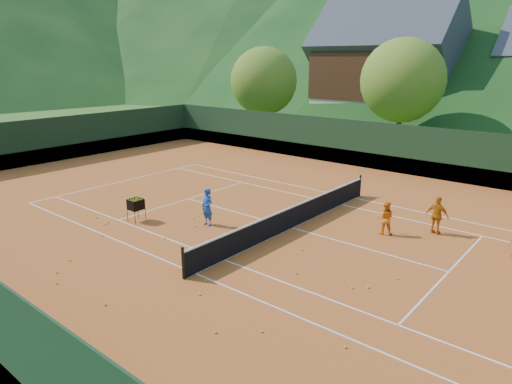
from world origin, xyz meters
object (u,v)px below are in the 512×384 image
Objects in this scene: ball_hopper at (136,205)px; chalet_left at (385,71)px; tennis_net at (292,217)px; coach at (207,207)px; student_a at (385,218)px; student_b at (437,215)px.

ball_hopper is 0.07× the size of chalet_left.
coach is at bearing -145.38° from tennis_net.
student_b is at bearing -162.07° from student_a.
ball_hopper is at bearing 9.17° from student_a.
student_a is at bearing 45.79° from student_b.
tennis_net is at bearing 32.76° from ball_hopper.
student_b is 31.04m from chalet_left.
tennis_net is at bearing 38.08° from coach.
chalet_left is at bearing 97.32° from ball_hopper.
student_a is 3.75m from tennis_net.
tennis_net is 6.75m from ball_hopper.
chalet_left is (-7.07, 32.03, 4.82)m from coach.
coach is 1.18× the size of student_a.
coach is 0.12× the size of chalet_left.
coach is 3.58m from tennis_net.
chalet_left is (-10.00, 30.00, 5.13)m from tennis_net.
student_a is at bearing -64.78° from chalet_left.
tennis_net reaches higher than ball_hopper.
tennis_net is 12.07× the size of ball_hopper.
student_a is 0.10× the size of chalet_left.
tennis_net is 32.04m from chalet_left.
student_a is 0.87× the size of student_b.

